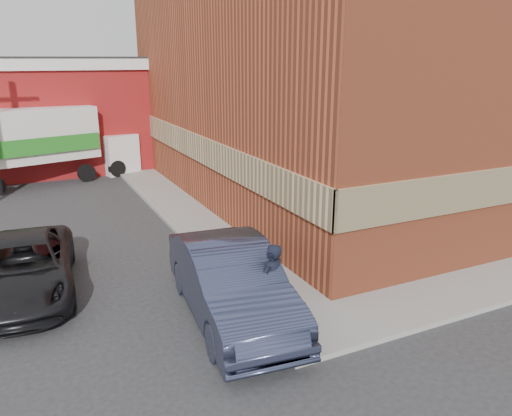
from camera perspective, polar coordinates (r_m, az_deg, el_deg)
name	(u,v)px	position (r m, az deg, el deg)	size (l,w,h in m)	color
ground	(274,320)	(11.27, 2.08, -12.63)	(90.00, 90.00, 0.00)	#28282B
brick_building	(355,79)	(22.02, 11.21, 14.25)	(14.25, 18.25, 9.36)	#AD4B2C
sidewalk_west	(178,208)	(19.22, -8.88, 0.02)	(1.80, 18.00, 0.12)	gray
man	(272,284)	(10.53, 1.81, -8.69)	(0.65, 0.42, 1.77)	black
sedan	(231,282)	(10.98, -2.84, -8.49)	(1.80, 5.16, 1.70)	#2E334D
suv_a	(23,268)	(13.33, -25.06, -6.20)	(2.29, 4.96, 1.38)	black
box_truck	(48,140)	(24.72, -22.70, 7.21)	(7.23, 3.70, 3.43)	white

